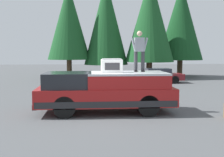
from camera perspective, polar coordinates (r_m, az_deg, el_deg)
ground_plane at (r=11.22m, az=-2.38°, el=-7.27°), size 90.00×90.00×0.00m
pickup_truck at (r=11.33m, az=-1.28°, el=-2.65°), size 2.01×5.54×1.65m
compressor_unit at (r=11.22m, az=-0.08°, el=2.67°), size 0.65×0.84×0.56m
person_on_truck_bed at (r=11.61m, az=5.65°, el=5.82°), size 0.29×0.72×1.69m
parked_car_maroon at (r=22.61m, az=9.25°, el=0.59°), size 1.64×4.10×1.16m
conifer_far_left at (r=29.05m, az=13.95°, el=11.34°), size 4.42×4.42×9.39m
conifer_left at (r=26.40m, az=7.77°, el=12.12°), size 4.54×4.54×9.56m
conifer_center_left at (r=26.74m, az=-1.24°, el=11.58°), size 4.16×4.16×9.38m
conifer_center_right at (r=26.69m, az=-8.90°, el=11.47°), size 3.97×3.97×8.84m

